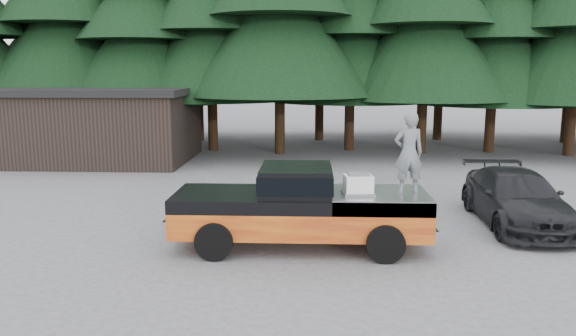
{
  "coord_description": "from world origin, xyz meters",
  "views": [
    {
      "loc": [
        0.62,
        -12.97,
        4.1
      ],
      "look_at": [
        0.04,
        0.0,
        1.82
      ],
      "focal_mm": 35.0,
      "sensor_mm": 36.0,
      "label": 1
    }
  ],
  "objects_px": {
    "man_on_bed": "(409,153)",
    "utility_building": "(101,124)",
    "parked_car": "(516,198)",
    "pickup_truck": "(300,219)",
    "air_compressor": "(358,185)"
  },
  "relations": [
    {
      "from": "air_compressor",
      "to": "man_on_bed",
      "type": "relative_size",
      "value": 0.33
    },
    {
      "from": "pickup_truck",
      "to": "utility_building",
      "type": "distance_m",
      "value": 15.52
    },
    {
      "from": "pickup_truck",
      "to": "utility_building",
      "type": "height_order",
      "value": "utility_building"
    },
    {
      "from": "air_compressor",
      "to": "pickup_truck",
      "type": "bearing_deg",
      "value": 162.44
    },
    {
      "from": "utility_building",
      "to": "pickup_truck",
      "type": "bearing_deg",
      "value": -52.89
    },
    {
      "from": "air_compressor",
      "to": "parked_car",
      "type": "height_order",
      "value": "air_compressor"
    },
    {
      "from": "pickup_truck",
      "to": "air_compressor",
      "type": "xyz_separation_m",
      "value": [
        1.3,
        -0.24,
        0.88
      ]
    },
    {
      "from": "parked_car",
      "to": "utility_building",
      "type": "height_order",
      "value": "utility_building"
    },
    {
      "from": "parked_car",
      "to": "utility_building",
      "type": "xyz_separation_m",
      "value": [
        -15.06,
        10.14,
        0.95
      ]
    },
    {
      "from": "man_on_bed",
      "to": "utility_building",
      "type": "distance_m",
      "value": 17.1
    },
    {
      "from": "air_compressor",
      "to": "utility_building",
      "type": "bearing_deg",
      "value": 123.16
    },
    {
      "from": "pickup_truck",
      "to": "parked_car",
      "type": "distance_m",
      "value": 6.13
    },
    {
      "from": "man_on_bed",
      "to": "utility_building",
      "type": "height_order",
      "value": "utility_building"
    },
    {
      "from": "man_on_bed",
      "to": "utility_building",
      "type": "bearing_deg",
      "value": -54.35
    },
    {
      "from": "man_on_bed",
      "to": "utility_building",
      "type": "relative_size",
      "value": 0.22
    }
  ]
}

